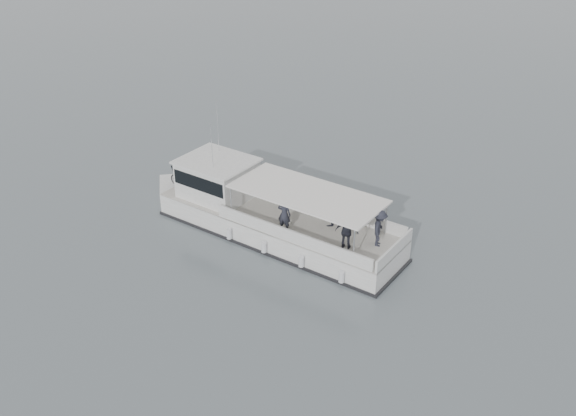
% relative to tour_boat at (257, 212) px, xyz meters
% --- Properties ---
extents(ground, '(1400.00, 1400.00, 0.00)m').
position_rel_tour_boat_xyz_m(ground, '(5.61, -2.79, -0.92)').
color(ground, '#535C62').
rests_on(ground, ground).
extents(tour_boat, '(13.42, 5.25, 5.59)m').
position_rel_tour_boat_xyz_m(tour_boat, '(0.00, 0.00, 0.00)').
color(tour_boat, white).
rests_on(tour_boat, ground).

